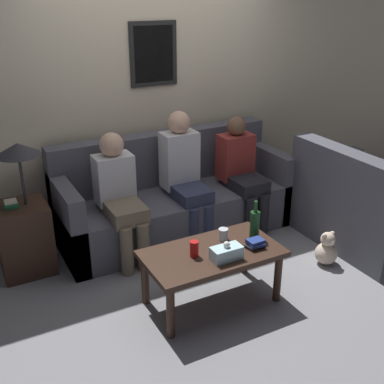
{
  "coord_description": "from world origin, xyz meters",
  "views": [
    {
      "loc": [
        -1.89,
        -3.43,
        2.29
      ],
      "look_at": [
        -0.14,
        -0.13,
        0.69
      ],
      "focal_mm": 45.0,
      "sensor_mm": 36.0,
      "label": 1
    }
  ],
  "objects_px": {
    "person_right": "(241,170)",
    "teddy_bear": "(326,250)",
    "couch_main": "(174,200)",
    "coffee_table": "(212,259)",
    "wine_bottle": "(255,224)",
    "person_left": "(119,193)",
    "person_middle": "(185,172)",
    "couch_side": "(366,213)",
    "drinking_glass": "(223,234)"
  },
  "relations": [
    {
      "from": "couch_side",
      "to": "person_left",
      "type": "relative_size",
      "value": 1.22
    },
    {
      "from": "couch_side",
      "to": "person_left",
      "type": "distance_m",
      "value": 2.3
    },
    {
      "from": "couch_side",
      "to": "person_right",
      "type": "bearing_deg",
      "value": 41.96
    },
    {
      "from": "person_left",
      "to": "teddy_bear",
      "type": "xyz_separation_m",
      "value": [
        1.55,
        -1.0,
        -0.49
      ]
    },
    {
      "from": "couch_side",
      "to": "drinking_glass",
      "type": "distance_m",
      "value": 1.57
    },
    {
      "from": "drinking_glass",
      "to": "coffee_table",
      "type": "bearing_deg",
      "value": -145.16
    },
    {
      "from": "drinking_glass",
      "to": "teddy_bear",
      "type": "distance_m",
      "value": 1.09
    },
    {
      "from": "person_right",
      "to": "teddy_bear",
      "type": "distance_m",
      "value": 1.14
    },
    {
      "from": "wine_bottle",
      "to": "person_left",
      "type": "distance_m",
      "value": 1.24
    },
    {
      "from": "couch_main",
      "to": "teddy_bear",
      "type": "height_order",
      "value": "couch_main"
    },
    {
      "from": "couch_main",
      "to": "drinking_glass",
      "type": "distance_m",
      "value": 1.12
    },
    {
      "from": "person_right",
      "to": "teddy_bear",
      "type": "xyz_separation_m",
      "value": [
        0.27,
        -1.0,
        -0.48
      ]
    },
    {
      "from": "person_middle",
      "to": "couch_side",
      "type": "bearing_deg",
      "value": -34.7
    },
    {
      "from": "coffee_table",
      "to": "person_right",
      "type": "xyz_separation_m",
      "value": [
        0.92,
        1.0,
        0.23
      ]
    },
    {
      "from": "coffee_table",
      "to": "person_middle",
      "type": "bearing_deg",
      "value": 73.45
    },
    {
      "from": "coffee_table",
      "to": "wine_bottle",
      "type": "relative_size",
      "value": 3.35
    },
    {
      "from": "drinking_glass",
      "to": "couch_side",
      "type": "bearing_deg",
      "value": -0.69
    },
    {
      "from": "coffee_table",
      "to": "teddy_bear",
      "type": "bearing_deg",
      "value": 0.31
    },
    {
      "from": "couch_main",
      "to": "drinking_glass",
      "type": "xyz_separation_m",
      "value": [
        -0.1,
        -1.1,
        0.17
      ]
    },
    {
      "from": "coffee_table",
      "to": "person_right",
      "type": "bearing_deg",
      "value": 47.55
    },
    {
      "from": "couch_main",
      "to": "coffee_table",
      "type": "distance_m",
      "value": 1.25
    },
    {
      "from": "couch_side",
      "to": "teddy_bear",
      "type": "xyz_separation_m",
      "value": [
        -0.54,
        -0.09,
        -0.2
      ]
    },
    {
      "from": "drinking_glass",
      "to": "person_left",
      "type": "distance_m",
      "value": 1.04
    },
    {
      "from": "drinking_glass",
      "to": "person_middle",
      "type": "distance_m",
      "value": 0.99
    },
    {
      "from": "person_left",
      "to": "teddy_bear",
      "type": "bearing_deg",
      "value": -32.84
    },
    {
      "from": "couch_side",
      "to": "person_left",
      "type": "bearing_deg",
      "value": 66.56
    },
    {
      "from": "person_left",
      "to": "couch_main",
      "type": "bearing_deg",
      "value": 18.66
    },
    {
      "from": "coffee_table",
      "to": "person_left",
      "type": "relative_size",
      "value": 0.92
    },
    {
      "from": "person_middle",
      "to": "wine_bottle",
      "type": "bearing_deg",
      "value": -84.98
    },
    {
      "from": "coffee_table",
      "to": "person_left",
      "type": "distance_m",
      "value": 1.09
    },
    {
      "from": "wine_bottle",
      "to": "person_left",
      "type": "bearing_deg",
      "value": 128.64
    },
    {
      "from": "person_left",
      "to": "person_middle",
      "type": "xyz_separation_m",
      "value": [
        0.68,
        0.07,
        0.05
      ]
    },
    {
      "from": "couch_side",
      "to": "teddy_bear",
      "type": "relative_size",
      "value": 4.44
    },
    {
      "from": "couch_main",
      "to": "person_right",
      "type": "height_order",
      "value": "person_right"
    },
    {
      "from": "person_middle",
      "to": "teddy_bear",
      "type": "distance_m",
      "value": 1.48
    },
    {
      "from": "person_middle",
      "to": "person_right",
      "type": "bearing_deg",
      "value": -6.94
    },
    {
      "from": "wine_bottle",
      "to": "person_left",
      "type": "xyz_separation_m",
      "value": [
        -0.77,
        0.97,
        0.05
      ]
    },
    {
      "from": "couch_side",
      "to": "teddy_bear",
      "type": "bearing_deg",
      "value": 99.61
    },
    {
      "from": "person_middle",
      "to": "person_left",
      "type": "bearing_deg",
      "value": -174.1
    },
    {
      "from": "couch_main",
      "to": "teddy_bear",
      "type": "relative_size",
      "value": 7.36
    },
    {
      "from": "coffee_table",
      "to": "person_left",
      "type": "xyz_separation_m",
      "value": [
        -0.36,
        1.01,
        0.24
      ]
    },
    {
      "from": "coffee_table",
      "to": "person_middle",
      "type": "height_order",
      "value": "person_middle"
    },
    {
      "from": "person_middle",
      "to": "teddy_bear",
      "type": "height_order",
      "value": "person_middle"
    },
    {
      "from": "couch_main",
      "to": "person_middle",
      "type": "relative_size",
      "value": 1.85
    },
    {
      "from": "coffee_table",
      "to": "teddy_bear",
      "type": "distance_m",
      "value": 1.21
    },
    {
      "from": "couch_main",
      "to": "drinking_glass",
      "type": "bearing_deg",
      "value": -95.35
    },
    {
      "from": "coffee_table",
      "to": "wine_bottle",
      "type": "bearing_deg",
      "value": 5.58
    },
    {
      "from": "couch_side",
      "to": "drinking_glass",
      "type": "xyz_separation_m",
      "value": [
        -1.56,
        0.02,
        0.16
      ]
    },
    {
      "from": "person_left",
      "to": "person_middle",
      "type": "bearing_deg",
      "value": 5.9
    },
    {
      "from": "person_right",
      "to": "couch_main",
      "type": "bearing_deg",
      "value": 161.52
    }
  ]
}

